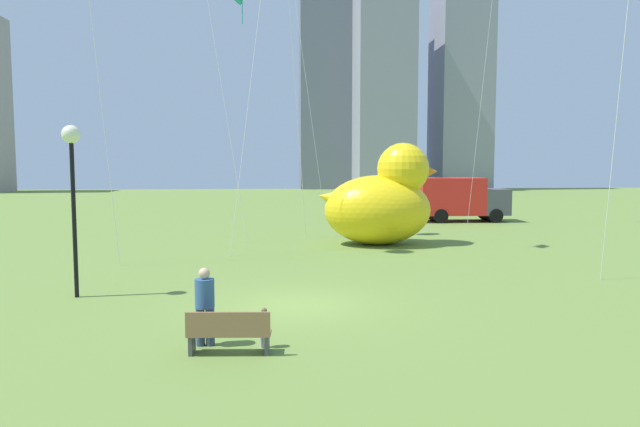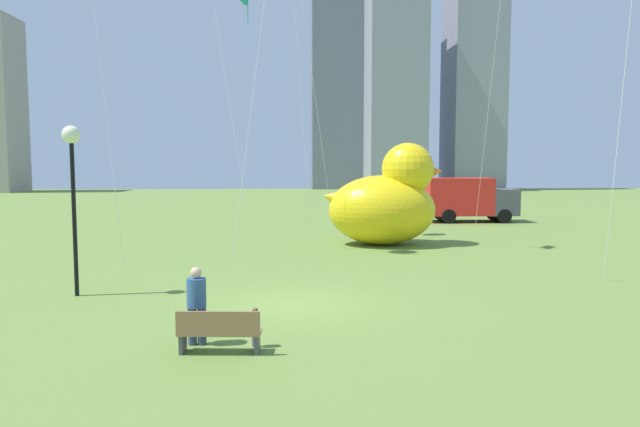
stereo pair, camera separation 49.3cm
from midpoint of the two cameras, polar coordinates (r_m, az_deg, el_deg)
The scene contains 8 objects.
ground_plane at distance 15.79m, azimuth -1.67°, elevation -9.00°, with size 140.00×140.00×0.00m, color olive.
park_bench at distance 11.92m, azimuth -8.73°, elevation -11.36°, with size 1.69×0.55×0.90m.
person_adult at distance 12.48m, azimuth -10.96°, elevation -8.57°, with size 0.40×0.40×1.65m.
person_child at distance 12.26m, azimuth -5.24°, elevation -10.91°, with size 0.21×0.21×0.84m.
giant_inflatable_duck at distance 27.14m, azimuth 7.07°, elevation 1.18°, with size 5.74×3.68×4.76m.
lamppost at distance 17.74m, azimuth -22.52°, elevation 4.68°, with size 0.51×0.51×4.87m.
box_truck at distance 38.76m, azimuth 14.74°, elevation 1.33°, with size 5.80×2.46×2.85m.
city_skyline at distance 84.16m, azimuth 2.44°, elevation 13.37°, with size 73.69×15.66×37.25m.
Camera 2 is at (-0.03, -15.33, 3.82)m, focal length 32.45 mm.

